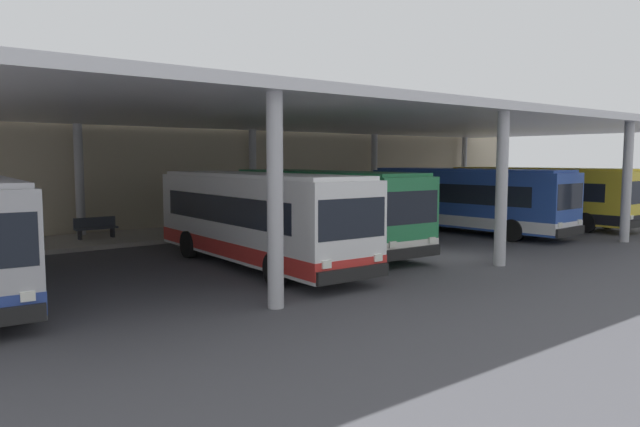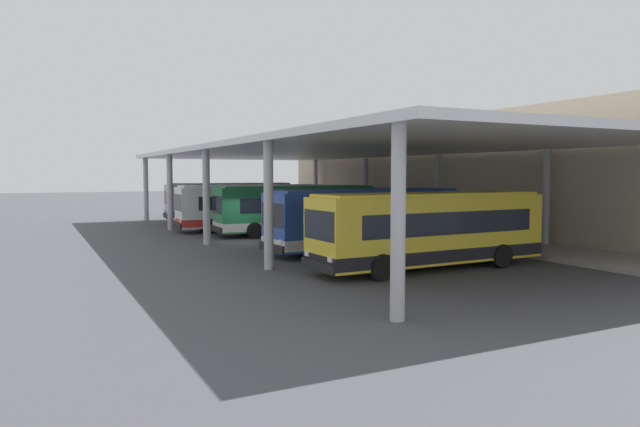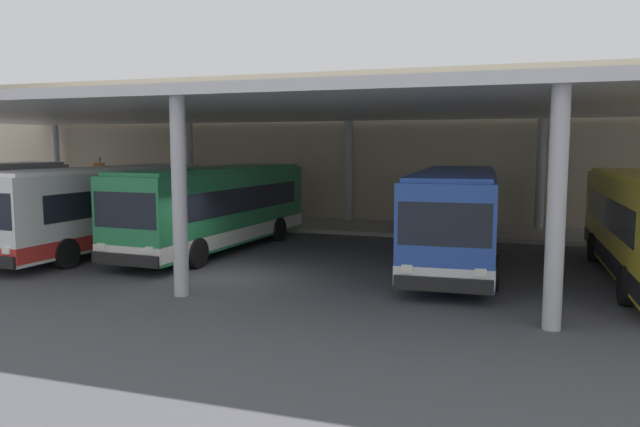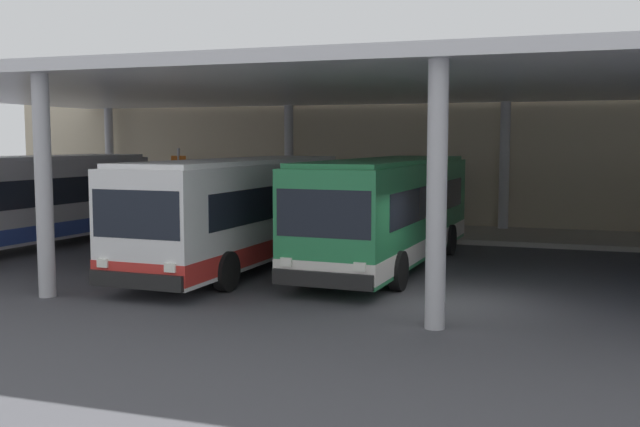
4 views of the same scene
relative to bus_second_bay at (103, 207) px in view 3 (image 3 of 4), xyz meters
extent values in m
plane|color=#47474C|center=(6.58, -2.67, -1.66)|extent=(200.00, 200.00, 0.00)
cube|color=#A39E93|center=(6.58, 9.08, -1.57)|extent=(42.00, 4.50, 0.18)
cube|color=#C1B293|center=(6.58, 12.33, 2.27)|extent=(48.00, 1.60, 7.85)
cube|color=silver|center=(6.58, 2.83, 3.74)|extent=(40.00, 17.00, 0.30)
cylinder|color=#B2B2B7|center=(-11.92, 10.83, 0.97)|extent=(0.40, 0.40, 5.25)
cylinder|color=#B2B2B7|center=(-2.67, 10.83, 0.97)|extent=(0.40, 0.40, 5.25)
cylinder|color=#B2B2B7|center=(6.58, -5.17, 0.97)|extent=(0.40, 0.40, 5.25)
cylinder|color=#B2B2B7|center=(6.58, 10.83, 0.97)|extent=(0.40, 0.40, 5.25)
cylinder|color=#B2B2B7|center=(15.83, -5.17, 0.97)|extent=(0.40, 0.40, 5.25)
cylinder|color=#B2B2B7|center=(15.83, 10.83, 0.97)|extent=(0.40, 0.40, 5.25)
cylinder|color=black|center=(-7.09, 3.81, -1.16)|extent=(0.35, 1.02, 1.00)
cube|color=white|center=(0.00, 0.00, 0.04)|extent=(2.87, 10.48, 2.70)
cube|color=red|center=(0.00, 0.00, -0.96)|extent=(2.89, 10.50, 0.50)
cube|color=black|center=(0.01, 0.15, 0.34)|extent=(2.84, 8.61, 0.90)
cube|color=white|center=(0.00, 0.00, 1.45)|extent=(2.65, 10.06, 0.12)
cube|color=white|center=(0.71, -5.26, -0.76)|extent=(0.28, 0.09, 0.20)
cylinder|color=black|center=(-1.34, -3.18, -1.16)|extent=(0.32, 1.01, 1.00)
cylinder|color=black|center=(1.11, -3.27, -1.16)|extent=(0.32, 1.01, 1.00)
cylinder|color=black|center=(-1.12, 2.90, -1.16)|extent=(0.32, 1.01, 1.00)
cylinder|color=black|center=(1.33, 2.81, -1.16)|extent=(0.32, 1.01, 1.00)
cube|color=#28844C|center=(4.05, 1.47, 0.04)|extent=(3.07, 10.52, 2.70)
cube|color=white|center=(4.05, 1.47, -0.96)|extent=(3.09, 10.54, 0.50)
cube|color=black|center=(4.06, 1.62, 0.34)|extent=(3.01, 8.66, 0.90)
cube|color=black|center=(3.76, -3.67, 0.39)|extent=(2.30, 0.25, 1.10)
cube|color=black|center=(3.76, -3.76, -1.11)|extent=(2.46, 0.29, 0.36)
cube|color=#2A8B50|center=(4.05, 1.47, 1.45)|extent=(2.85, 10.10, 0.12)
cube|color=yellow|center=(3.77, -3.64, 1.21)|extent=(1.75, 0.22, 0.28)
cube|color=white|center=(2.86, -3.70, -0.76)|extent=(0.28, 0.10, 0.20)
cube|color=white|center=(4.66, -3.80, -0.76)|extent=(0.28, 0.10, 0.20)
cylinder|color=black|center=(2.65, -1.68, -1.16)|extent=(0.33, 1.01, 1.00)
cylinder|color=black|center=(5.09, -1.81, -1.16)|extent=(0.33, 1.01, 1.00)
cylinder|color=black|center=(2.98, 4.40, -1.16)|extent=(0.33, 1.01, 1.00)
cylinder|color=black|center=(5.43, 4.26, -1.16)|extent=(0.33, 1.01, 1.00)
cube|color=#284CA8|center=(13.03, 1.22, 0.04)|extent=(3.08, 10.52, 2.70)
cube|color=silver|center=(13.03, 1.22, -0.96)|extent=(3.11, 10.55, 0.50)
cube|color=black|center=(13.02, 1.37, 0.34)|extent=(3.02, 8.66, 0.90)
cube|color=black|center=(13.32, -3.92, 0.39)|extent=(2.30, 0.25, 1.10)
cube|color=black|center=(13.33, -4.01, -1.11)|extent=(2.46, 0.30, 0.36)
cube|color=#2A50B0|center=(13.03, 1.22, 1.45)|extent=(2.86, 10.10, 0.12)
cube|color=yellow|center=(13.32, -3.89, 1.21)|extent=(1.75, 0.22, 0.28)
cube|color=white|center=(12.43, -4.05, -0.76)|extent=(0.28, 0.10, 0.20)
cube|color=white|center=(14.22, -3.95, -0.76)|extent=(0.28, 0.10, 0.20)
cylinder|color=black|center=(11.99, -2.07, -1.16)|extent=(0.34, 1.01, 1.00)
cylinder|color=black|center=(14.44, -1.93, -1.16)|extent=(0.34, 1.01, 1.00)
cylinder|color=black|center=(11.65, 4.00, -1.16)|extent=(0.34, 1.01, 1.00)
cylinder|color=black|center=(14.09, 4.14, -1.16)|extent=(0.34, 1.01, 1.00)
cylinder|color=black|center=(17.65, -2.48, -1.16)|extent=(0.31, 1.01, 1.00)
cylinder|color=black|center=(17.48, 3.60, -1.16)|extent=(0.31, 1.01, 1.00)
cube|color=#383D47|center=(-2.53, 9.08, -1.03)|extent=(1.80, 0.44, 0.08)
cube|color=#383D47|center=(-2.53, 9.28, -0.78)|extent=(1.80, 0.06, 0.44)
cube|color=#2D2D33|center=(-3.23, 9.08, -1.25)|extent=(0.10, 0.36, 0.45)
cube|color=#2D2D33|center=(-1.83, 9.08, -1.25)|extent=(0.10, 0.36, 0.45)
cylinder|color=#B2B2B7|center=(-6.71, 8.28, 0.12)|extent=(0.12, 0.12, 3.20)
cube|color=orange|center=(-6.71, 8.26, 0.51)|extent=(0.70, 0.04, 1.80)
camera|label=1|loc=(-10.54, -16.91, 2.00)|focal=32.78mm
camera|label=2|loc=(37.60, -13.87, 2.29)|focal=32.04mm
camera|label=3|loc=(15.19, -18.98, 2.33)|focal=34.00mm
camera|label=4|loc=(8.97, -19.33, 2.04)|focal=41.09mm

